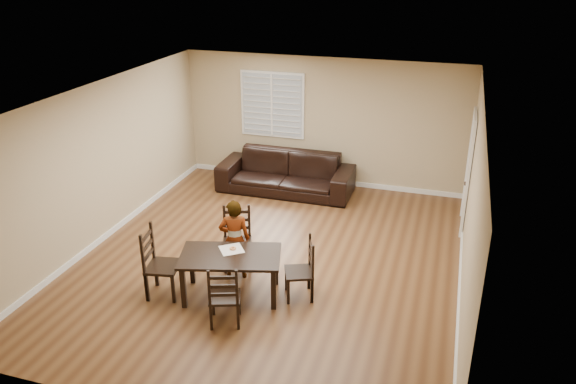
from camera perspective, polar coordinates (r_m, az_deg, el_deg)
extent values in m
plane|color=brown|center=(9.25, -1.86, -6.85)|extent=(7.00, 7.00, 0.00)
cube|color=tan|center=(11.83, 3.57, 7.09)|extent=(6.00, 0.04, 2.70)
cube|color=tan|center=(5.85, -13.39, -11.72)|extent=(6.00, 0.04, 2.70)
cube|color=tan|center=(9.98, -18.51, 2.79)|extent=(0.04, 7.00, 2.70)
cube|color=tan|center=(8.25, 18.16, -1.48)|extent=(0.04, 7.00, 2.70)
cube|color=white|center=(8.23, -2.10, 9.62)|extent=(6.00, 7.00, 0.04)
cube|color=white|center=(12.00, -1.62, 8.85)|extent=(1.40, 0.08, 1.40)
cube|color=white|center=(10.41, 17.85, 1.79)|extent=(0.06, 0.94, 2.05)
cylinder|color=#332114|center=(10.15, 17.61, 0.82)|extent=(0.06, 0.06, 0.02)
cube|color=white|center=(12.24, 3.41, 1.22)|extent=(6.00, 0.03, 0.10)
cube|color=white|center=(10.48, -17.55, -3.89)|extent=(0.03, 7.00, 0.10)
cube|color=white|center=(8.85, 17.01, -9.14)|extent=(0.03, 7.00, 0.10)
cube|color=black|center=(8.07, -5.89, -6.51)|extent=(1.58, 1.15, 0.04)
cube|color=black|center=(8.08, -10.59, -9.54)|extent=(0.09, 0.09, 0.63)
cube|color=black|center=(7.92, -1.48, -9.86)|extent=(0.09, 0.09, 0.63)
cube|color=black|center=(8.62, -9.73, -7.24)|extent=(0.09, 0.09, 0.63)
cube|color=black|center=(8.46, -1.24, -7.49)|extent=(0.09, 0.09, 0.63)
cube|color=black|center=(8.87, -5.17, -5.17)|extent=(0.57, 0.55, 0.04)
cube|color=black|center=(9.01, -5.16, -4.21)|extent=(0.43, 0.19, 1.00)
cube|color=black|center=(8.84, -6.41, -7.03)|extent=(0.05, 0.05, 0.41)
cube|color=black|center=(8.82, -3.88, -6.98)|extent=(0.05, 0.05, 0.41)
cube|color=black|center=(9.15, -6.32, -5.89)|extent=(0.05, 0.05, 0.41)
cube|color=black|center=(9.13, -3.88, -5.84)|extent=(0.05, 0.05, 0.41)
cube|color=black|center=(7.66, -6.44, -10.57)|extent=(0.51, 0.50, 0.04)
cube|color=black|center=(7.48, -6.55, -10.91)|extent=(0.40, 0.17, 0.91)
cube|color=black|center=(7.90, -4.98, -11.14)|extent=(0.05, 0.05, 0.37)
cube|color=black|center=(7.93, -7.60, -11.14)|extent=(0.05, 0.05, 0.37)
cube|color=black|center=(7.63, -5.09, -12.54)|extent=(0.05, 0.05, 0.37)
cube|color=black|center=(7.66, -7.81, -12.53)|extent=(0.05, 0.05, 0.37)
cube|color=black|center=(8.35, -12.56, -7.40)|extent=(0.53, 0.55, 0.04)
cube|color=black|center=(8.38, -13.93, -6.85)|extent=(0.13, 0.48, 1.07)
cube|color=black|center=(8.25, -11.59, -9.67)|extent=(0.05, 0.05, 0.44)
cube|color=black|center=(8.59, -10.77, -8.19)|extent=(0.05, 0.05, 0.44)
cube|color=black|center=(8.37, -14.12, -9.42)|extent=(0.05, 0.05, 0.44)
cube|color=black|center=(8.70, -13.21, -7.97)|extent=(0.05, 0.05, 0.44)
cube|color=black|center=(8.13, 1.11, -8.17)|extent=(0.52, 0.53, 0.04)
cube|color=black|center=(8.12, 2.36, -7.72)|extent=(0.19, 0.40, 0.93)
cube|color=black|center=(8.38, -0.19, -8.80)|extent=(0.05, 0.05, 0.38)
cube|color=black|center=(8.08, 0.04, -10.16)|extent=(0.05, 0.05, 0.38)
cube|color=black|center=(8.41, 2.11, -8.69)|extent=(0.05, 0.05, 0.38)
cube|color=black|center=(8.11, 2.42, -10.03)|extent=(0.05, 0.05, 0.38)
imported|color=gray|center=(8.52, -5.45, -4.81)|extent=(0.55, 0.46, 1.29)
cube|color=beige|center=(8.20, -5.75, -5.82)|extent=(0.45, 0.45, 0.00)
torus|color=#D3854C|center=(8.19, -5.63, -5.72)|extent=(0.09, 0.09, 0.03)
torus|color=white|center=(8.19, -5.64, -5.66)|extent=(0.08, 0.08, 0.02)
imported|color=black|center=(11.64, -0.23, 1.94)|extent=(2.77, 1.09, 0.81)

